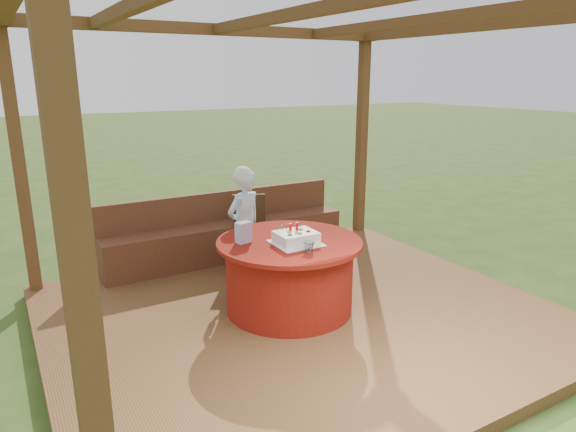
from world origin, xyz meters
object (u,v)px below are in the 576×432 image
at_px(table, 289,274).
at_px(chair, 250,229).
at_px(gift_bag, 243,232).
at_px(drinking_glass, 309,247).
at_px(birthday_cake, 296,238).
at_px(bench, 228,237).
at_px(elderly_woman, 244,223).

relative_size(table, chair, 1.63).
distance_m(gift_bag, drinking_glass, 0.64).
height_order(table, birthday_cake, birthday_cake).
distance_m(bench, elderly_woman, 0.78).
bearing_deg(drinking_glass, elderly_woman, 90.42).
xyz_separation_m(elderly_woman, birthday_cake, (0.03, -1.03, 0.11)).
distance_m(bench, chair, 0.42).
height_order(chair, birthday_cake, birthday_cake).
relative_size(chair, birthday_cake, 1.99).
bearing_deg(birthday_cake, gift_bag, 146.56).
bearing_deg(bench, table, -92.45).
distance_m(elderly_woman, drinking_glass, 1.29).
xyz_separation_m(elderly_woman, gift_bag, (-0.37, -0.77, 0.15)).
height_order(elderly_woman, gift_bag, elderly_woman).
bearing_deg(table, drinking_glass, -92.44).
relative_size(bench, elderly_woman, 2.40).
bearing_deg(table, birthday_cake, -86.59).
bearing_deg(drinking_glass, gift_bag, 126.27).
relative_size(bench, chair, 3.62).
xyz_separation_m(bench, gift_bag, (-0.46, -1.46, 0.52)).
bearing_deg(bench, drinking_glass, -92.45).
relative_size(gift_bag, drinking_glass, 2.03).
height_order(birthday_cake, drinking_glass, birthday_cake).
xyz_separation_m(bench, drinking_glass, (-0.08, -1.97, 0.47)).
height_order(bench, drinking_glass, bench).
bearing_deg(chair, bench, 110.53).
distance_m(chair, drinking_glass, 1.66).
bearing_deg(gift_bag, elderly_woman, 51.58).
distance_m(table, gift_bag, 0.61).
height_order(birthday_cake, gift_bag, gift_bag).
xyz_separation_m(birthday_cake, gift_bag, (-0.40, 0.26, 0.04)).
bearing_deg(elderly_woman, table, -88.46).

